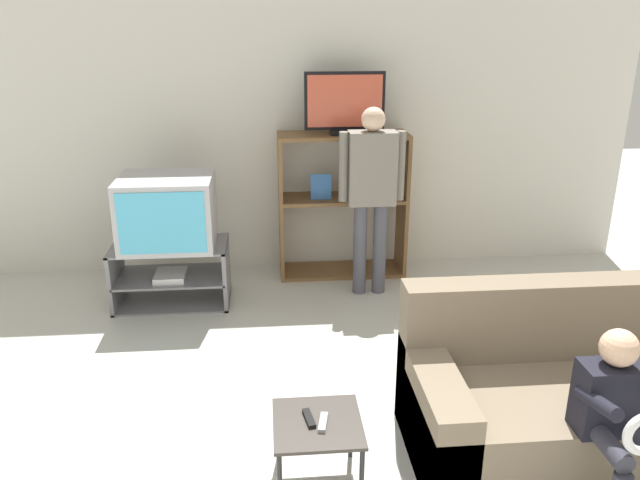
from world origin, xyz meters
TOP-DOWN VIEW (x-y plane):
  - wall_back at (0.00, 4.13)m, footprint 6.40×0.06m
  - tv_stand at (-0.92, 3.35)m, footprint 0.91×0.51m
  - television_main at (-0.92, 3.36)m, footprint 0.72×0.62m
  - media_shelf at (0.53, 3.86)m, footprint 1.12×0.40m
  - television_flat at (0.53, 3.83)m, footprint 0.67×0.20m
  - snack_table at (0.08, 1.13)m, footprint 0.43×0.43m
  - remote_control_black at (0.04, 1.15)m, footprint 0.06×0.15m
  - remote_control_white at (0.10, 1.11)m, footprint 0.06×0.15m
  - couch at (1.56, 1.30)m, footprint 1.95×0.85m
  - person_standing_adult at (0.71, 3.41)m, footprint 0.53×0.20m
  - person_seated_child at (1.39, 0.79)m, footprint 0.33×0.43m

SIDE VIEW (x-z plane):
  - tv_stand at x=-0.92m, z-range 0.00..0.50m
  - couch at x=1.56m, z-range -0.14..0.73m
  - snack_table at x=0.08m, z-range 0.14..0.51m
  - remote_control_black at x=0.04m, z-range 0.37..0.39m
  - remote_control_white at x=0.10m, z-range 0.37..0.39m
  - person_seated_child at x=1.39m, z-range 0.09..1.03m
  - media_shelf at x=0.53m, z-range 0.01..1.29m
  - television_main at x=-0.92m, z-range 0.50..1.05m
  - person_standing_adult at x=0.71m, z-range 0.16..1.73m
  - wall_back at x=0.00m, z-range 0.00..2.60m
  - television_flat at x=0.53m, z-range 1.27..1.78m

